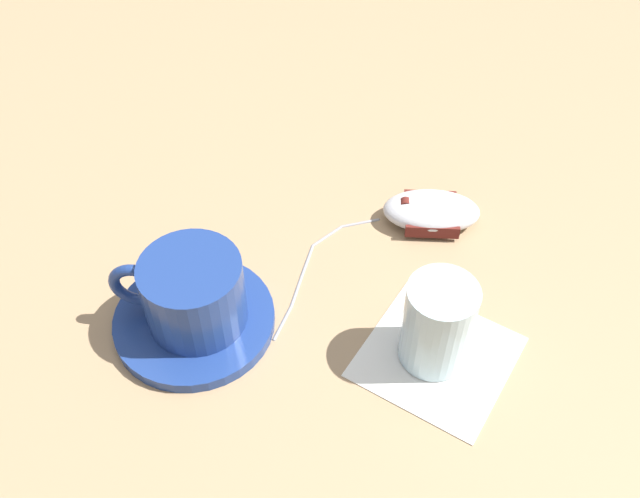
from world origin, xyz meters
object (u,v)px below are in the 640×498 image
at_px(coffee_cup, 191,292).
at_px(computer_mouse, 431,211).
at_px(drinking_glass, 438,324).
at_px(saucer, 195,320).

distance_m(coffee_cup, computer_mouse, 0.26).
relative_size(computer_mouse, drinking_glass, 1.18).
xyz_separation_m(coffee_cup, computer_mouse, (-0.16, 0.21, -0.03)).
height_order(coffee_cup, computer_mouse, coffee_cup).
relative_size(saucer, drinking_glass, 1.69).
xyz_separation_m(computer_mouse, drinking_glass, (0.17, 0.00, 0.03)).
bearing_deg(computer_mouse, saucer, -53.63).
height_order(coffee_cup, drinking_glass, drinking_glass).
height_order(computer_mouse, drinking_glass, drinking_glass).
bearing_deg(saucer, computer_mouse, 126.37).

